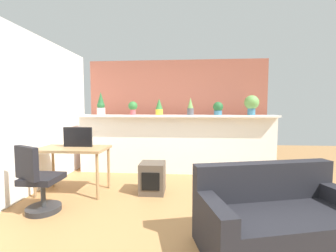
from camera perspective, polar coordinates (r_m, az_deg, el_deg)
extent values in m
plane|color=#9E7042|center=(3.07, -0.08, -22.26)|extent=(12.00, 12.00, 0.00)
cube|color=white|center=(4.80, 1.85, -4.88)|extent=(4.12, 0.16, 1.21)
cube|color=white|center=(4.70, 1.85, 2.56)|extent=(4.12, 0.40, 0.04)
cube|color=#9E5442|center=(5.34, 2.17, 3.03)|extent=(4.12, 0.10, 2.50)
cube|color=white|center=(4.03, -34.39, 2.53)|extent=(0.12, 4.40, 2.60)
cylinder|color=silver|center=(5.04, -16.56, 3.57)|extent=(0.17, 0.17, 0.15)
sphere|color=#235B2D|center=(5.04, -16.59, 4.97)|extent=(0.16, 0.16, 0.16)
cone|color=#235B2D|center=(5.05, -16.63, 6.80)|extent=(0.14, 0.14, 0.26)
cylinder|color=#B7474C|center=(4.82, -8.86, 3.49)|extent=(0.11, 0.11, 0.12)
sphere|color=#2D7033|center=(4.82, -8.87, 5.04)|extent=(0.19, 0.19, 0.19)
cylinder|color=gold|center=(4.75, -2.25, 3.52)|extent=(0.15, 0.15, 0.12)
cone|color=#2D7033|center=(4.75, -2.26, 5.61)|extent=(0.15, 0.15, 0.23)
cylinder|color=#4C4C51|center=(4.68, 5.67, 3.63)|extent=(0.14, 0.14, 0.14)
cone|color=#669E4C|center=(4.68, 5.69, 5.83)|extent=(0.11, 0.11, 0.22)
cylinder|color=#386B84|center=(4.77, 12.50, 3.27)|extent=(0.16, 0.16, 0.09)
sphere|color=#235B2D|center=(4.77, 12.53, 4.75)|extent=(0.21, 0.21, 0.21)
cylinder|color=#386B84|center=(4.92, 20.31, 3.46)|extent=(0.15, 0.15, 0.15)
sphere|color=#669E4C|center=(4.92, 20.37, 5.60)|extent=(0.29, 0.29, 0.29)
cylinder|color=#99754C|center=(4.11, -30.70, -10.63)|extent=(0.04, 0.04, 0.71)
cylinder|color=#99754C|center=(3.64, -17.42, -12.13)|extent=(0.04, 0.04, 0.71)
cylinder|color=#99754C|center=(4.51, -26.99, -9.18)|extent=(0.04, 0.04, 0.71)
cylinder|color=#99754C|center=(4.09, -14.76, -10.23)|extent=(0.04, 0.04, 0.71)
cube|color=#99754C|center=(3.98, -22.91, -5.31)|extent=(1.10, 0.60, 0.04)
cube|color=black|center=(4.01, -21.83, -2.59)|extent=(0.48, 0.04, 0.32)
cylinder|color=#262628|center=(3.63, -28.88, -17.85)|extent=(0.44, 0.44, 0.07)
cylinder|color=#333333|center=(3.56, -29.01, -14.79)|extent=(0.06, 0.06, 0.34)
cube|color=black|center=(3.50, -29.14, -11.53)|extent=(0.44, 0.44, 0.08)
cube|color=black|center=(3.36, -32.15, -7.93)|extent=(0.42, 0.26, 0.42)
cube|color=#4C4238|center=(3.80, -3.94, -12.88)|extent=(0.40, 0.40, 0.50)
cube|color=black|center=(3.62, -4.40, -13.77)|extent=(0.28, 0.04, 0.28)
cube|color=black|center=(2.64, 26.64, -22.58)|extent=(1.70, 1.12, 0.40)
cube|color=black|center=(2.72, 23.11, -12.57)|extent=(1.55, 0.54, 0.40)
cube|color=black|center=(2.21, 11.17, -19.68)|extent=(0.34, 0.78, 0.16)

